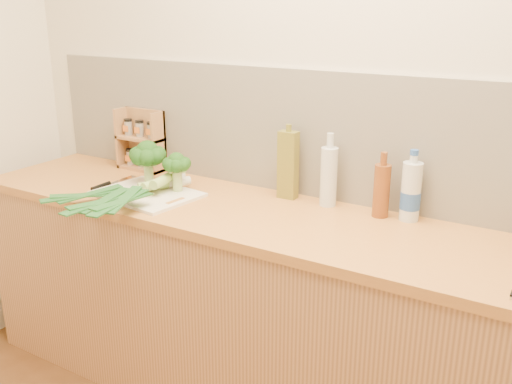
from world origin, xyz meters
TOP-DOWN VIEW (x-y plane):
  - room_shell at (0.00, 1.49)m, footprint 3.50×3.50m
  - counter at (0.00, 1.20)m, footprint 3.20×0.62m
  - chopping_board at (-0.77, 1.13)m, footprint 0.47×0.37m
  - broccoli_left at (-0.85, 1.23)m, footprint 0.17×0.17m
  - broccoli_right at (-0.67, 1.21)m, footprint 0.13×0.13m
  - leek_front at (-0.80, 1.09)m, footprint 0.37×0.57m
  - leek_mid at (-0.74, 1.06)m, footprint 0.12×0.65m
  - leek_back at (-0.69, 1.07)m, footprint 0.16×0.65m
  - chefs_knife at (-1.02, 1.13)m, footprint 0.03×0.27m
  - spice_rack at (-1.07, 1.44)m, footprint 0.25×0.10m
  - oil_tin at (-0.23, 1.42)m, footprint 0.08×0.05m
  - glass_bottle at (-0.04, 1.42)m, footprint 0.07×0.07m
  - amber_bottle at (0.19, 1.40)m, footprint 0.06×0.06m
  - water_bottle at (0.30, 1.42)m, footprint 0.08×0.08m

SIDE VIEW (x-z plane):
  - counter at x=0.00m, z-range 0.00..0.90m
  - chopping_board at x=-0.77m, z-range 0.90..0.91m
  - chefs_knife at x=-1.02m, z-range 0.90..0.92m
  - leek_front at x=-0.80m, z-range 0.92..0.96m
  - leek_mid at x=-0.74m, z-range 0.93..0.98m
  - leek_back at x=-0.69m, z-range 0.95..0.99m
  - water_bottle at x=0.30m, z-range 0.88..1.14m
  - amber_bottle at x=0.19m, z-range 0.88..1.14m
  - glass_bottle at x=-0.04m, z-range 0.88..1.18m
  - spice_rack at x=-1.07m, z-range 0.88..1.18m
  - broccoli_right at x=-0.67m, z-range 0.95..1.12m
  - broccoli_left at x=-0.85m, z-range 0.95..1.15m
  - oil_tin at x=-0.23m, z-range 0.89..1.21m
  - room_shell at x=0.00m, z-range -0.58..2.92m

